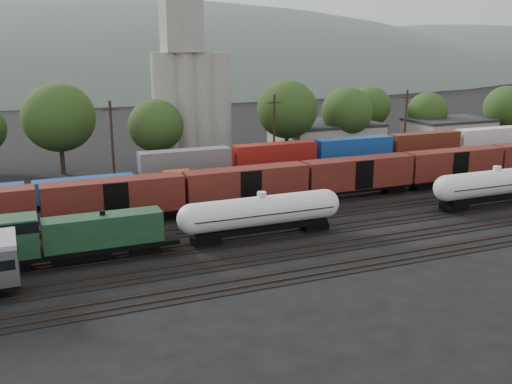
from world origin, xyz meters
name	(u,v)px	position (x,y,z in m)	size (l,w,h in m)	color
ground	(257,223)	(0.00, 0.00, 0.00)	(600.00, 600.00, 0.00)	black
tracks	(257,222)	(0.00, 0.00, 0.05)	(180.00, 33.20, 0.20)	black
green_locomotive	(68,237)	(-20.32, -5.00, 2.65)	(17.57, 3.10, 4.65)	black
tank_car_a	(262,213)	(-1.64, -5.00, 2.73)	(17.56, 3.14, 4.60)	silver
tank_car_b	(495,184)	(29.25, -5.00, 2.79)	(18.00, 3.22, 4.72)	silver
orange_locomotive	(210,185)	(-2.21, 10.00, 2.33)	(16.20, 2.70, 4.05)	black
boxcar_string	(305,179)	(8.44, 5.00, 3.12)	(153.60, 2.90, 4.20)	black
container_wall	(227,170)	(1.89, 15.00, 2.84)	(160.00, 2.60, 5.80)	black
grain_silo	(191,94)	(3.28, 36.00, 11.26)	(13.40, 5.00, 29.00)	gray
industrial_sheds	(213,146)	(6.63, 35.25, 2.56)	(119.38, 17.26, 5.10)	#9E937F
tree_band	(145,119)	(-4.30, 36.86, 7.38)	(162.04, 22.19, 13.78)	black
utility_poles	(198,138)	(0.00, 22.00, 6.21)	(122.20, 0.36, 12.00)	black
distant_hills	(112,120)	(23.92, 260.00, -20.56)	(860.00, 286.00, 130.00)	#59665B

